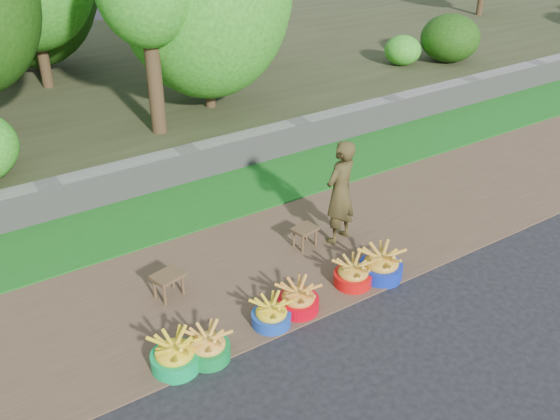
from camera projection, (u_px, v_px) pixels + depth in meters
ground_plane at (342, 310)px, 7.39m from camera, size 120.00×120.00×0.00m
dirt_shoulder at (283, 259)px, 8.29m from camera, size 80.00×2.50×0.02m
grass_verge at (213, 199)px, 9.74m from camera, size 80.00×1.50×0.04m
retaining_wall at (188, 164)px, 10.23m from camera, size 80.00×0.35×0.55m
earth_bank at (90, 86)px, 13.80m from camera, size 80.00×10.00×0.50m
basin_a at (175, 355)px, 6.47m from camera, size 0.52×0.52×0.39m
basin_b at (208, 346)px, 6.60m from camera, size 0.48×0.48×0.36m
basin_c at (271, 314)px, 7.07m from camera, size 0.45×0.45×0.34m
basin_d at (298, 299)px, 7.29m from camera, size 0.49×0.49×0.37m
basin_e at (353, 274)px, 7.74m from camera, size 0.48×0.48×0.36m
basin_f at (381, 265)px, 7.87m from camera, size 0.55×0.55×0.41m
stool_left at (168, 279)px, 7.46m from camera, size 0.42×0.36×0.32m
stool_right at (305, 232)px, 8.45m from camera, size 0.36×0.30×0.29m
vendor_woman at (340, 192)px, 8.35m from camera, size 0.62×0.49×1.48m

